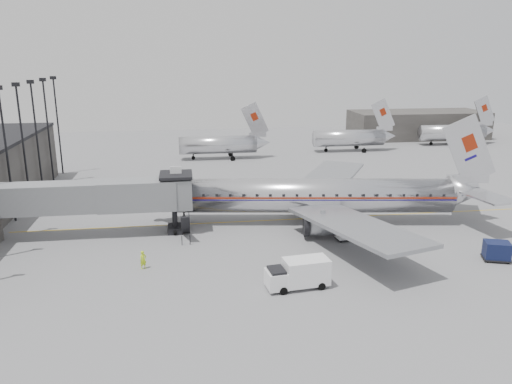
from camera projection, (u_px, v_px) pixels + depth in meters
The scene contains 13 objects.
ground at pixel (266, 239), 51.44m from camera, with size 160.00×160.00×0.00m, color slate.
hangar at pixel (417, 124), 114.11m from camera, with size 30.00×12.00×6.00m, color #363331.
apron_line at pixel (283, 220), 57.58m from camera, with size 0.15×60.00×0.01m, color gold.
jet_bridge at pixel (102, 197), 51.53m from camera, with size 21.00×6.20×7.10m.
floodlight_masts at pixel (15, 144), 57.83m from camera, with size 0.90×42.25×15.25m.
distant_aircraft_near at pixel (219, 144), 90.54m from camera, with size 16.39×3.20×10.26m.
distant_aircraft_mid at pixel (350, 137), 97.95m from camera, with size 16.39×3.20×10.26m.
distant_aircraft_far at pixel (453, 132), 105.08m from camera, with size 16.39×3.20×10.26m.
airliner at pixel (319, 196), 56.00m from camera, with size 38.81×35.72×12.32m.
service_van at pixel (298, 273), 40.47m from camera, with size 5.33×2.56×2.42m.
baggage_cart_navy at pixel (497, 251), 45.92m from camera, with size 2.74×2.40×1.81m.
baggage_cart_white at pixel (345, 233), 51.08m from camera, with size 2.09×1.71×1.50m.
ramp_worker at pixel (143, 260), 44.16m from camera, with size 0.61×0.40×1.68m, color #C0E91B.
Camera 1 is at (-7.96, -47.65, 18.38)m, focal length 35.00 mm.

